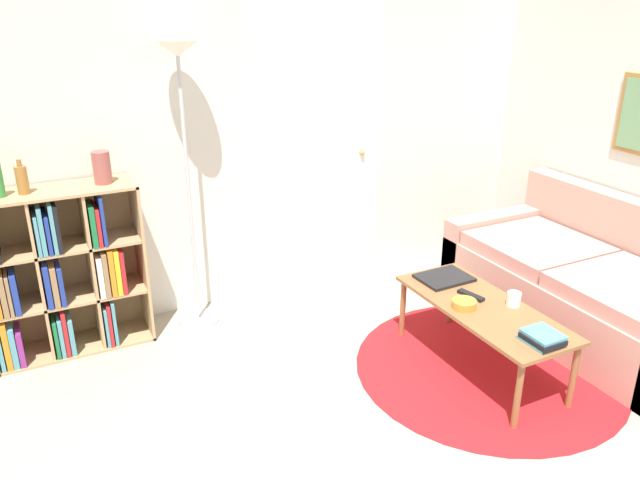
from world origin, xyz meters
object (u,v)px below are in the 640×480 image
Objects in this scene: bookshelf at (59,274)px; couch at (593,288)px; laptop at (444,278)px; vase_on_shelf at (102,167)px; cup at (514,299)px; bowl at (464,304)px; bottle_right at (22,180)px; coffee_table at (483,312)px; floor_lamp at (182,102)px.

couch is at bearing -21.74° from bookshelf.
vase_on_shelf is (-1.86, 0.96, 0.72)m from laptop.
vase_on_shelf reaches higher than cup.
laptop is 2.31× the size of bowl.
cup is (0.14, -0.47, 0.03)m from laptop.
laptop is 1.64× the size of bottle_right.
coffee_table is 5.83× the size of vase_on_shelf.
laptop is at bearing 87.87° from coffee_table.
couch is at bearing -20.89° from bottle_right.
bookshelf is at bearing 7.55° from bottle_right.
coffee_table is (1.34, -1.33, -1.12)m from floor_lamp.
cup reaches higher than bowl.
bowl is (2.06, -1.32, -0.07)m from bookshelf.
couch is 3.64m from bottle_right.
bookshelf is at bearing 178.41° from floor_lamp.
bottle_right is (-0.11, -0.01, 0.62)m from bookshelf.
couch is at bearing 9.92° from cup.
coffee_table is at bearing -36.25° from vase_on_shelf.
bookshelf is 0.63m from bottle_right.
bookshelf is 3.45m from couch.
laptop is 3.97× the size of cup.
bookshelf reaches higher than couch.
bottle_right is at bearing 179.45° from floor_lamp.
floor_lamp is 2.07m from bowl.
cup is at bearing -43.17° from floor_lamp.
couch is at bearing 4.35° from coffee_table.
couch reaches higher than laptop.
coffee_table is 2.75m from bottle_right.
couch is 22.60× the size of cup.
couch is 5.69× the size of laptop.
bowl is (-0.13, -0.36, 0.01)m from laptop.
vase_on_shelf is (-2.00, 1.43, 0.68)m from cup.
laptop is (-1.01, 0.32, 0.15)m from couch.
laptop reaches higher than coffee_table.
floor_lamp is 0.99× the size of couch.
bookshelf is 3.18× the size of laptop.
bowl is 2.62m from bottle_right.
couch reaches higher than coffee_table.
bottle_right is at bearing -178.25° from vase_on_shelf.
coffee_table is 0.40m from laptop.
bowl is at bearing -177.82° from couch.
bookshelf is at bearing 156.36° from laptop.
cup is (-0.86, -0.15, 0.18)m from couch.
laptop is at bearing -22.36° from bottle_right.
floor_lamp is 2.20m from coffee_table.
bookshelf is 0.72m from vase_on_shelf.
laptop is at bearing -34.67° from floor_lamp.
bottle_right is (-2.44, 1.41, 0.67)m from cup.
bottle_right is (-2.17, 1.31, 0.69)m from bowl.
cup reaches higher than coffee_table.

